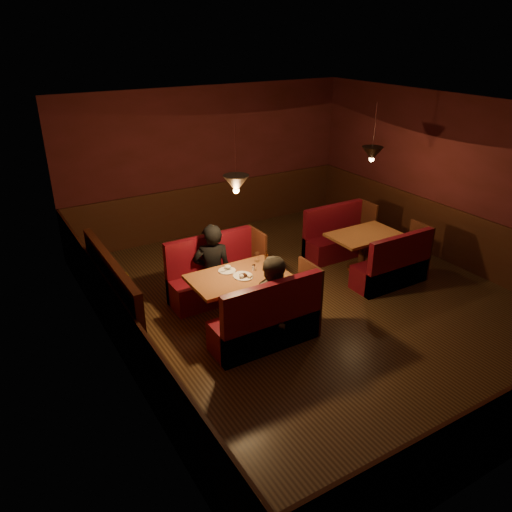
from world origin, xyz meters
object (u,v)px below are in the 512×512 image
second_bench_near (393,269)px  second_table (363,243)px  diner_a (212,253)px  main_bench_far (216,279)px  main_bench_near (268,325)px  main_table (239,285)px  diner_b (277,288)px  second_bench_far (337,240)px

second_bench_near → second_table: bearing=92.2°
second_bench_near → diner_a: diner_a is taller
main_bench_far → diner_a: diner_a is taller
main_bench_near → second_bench_near: 2.69m
diner_a → main_bench_near: bearing=113.4°
main_bench_near → diner_a: bearing=93.2°
main_bench_far → diner_a: size_ratio=0.92×
main_table → main_bench_near: 0.80m
main_table → second_table: 2.67m
main_bench_near → diner_b: size_ratio=0.94×
second_table → diner_a: size_ratio=0.74×
diner_a → second_bench_far: bearing=-152.5°
main_table → second_table: (2.65, 0.34, -0.06)m
main_bench_near → second_bench_far: (2.66, 1.82, -0.02)m
main_table → second_bench_far: 2.88m
diner_b → diner_a: bearing=92.2°
main_table → second_table: size_ratio=1.13×
main_bench_near → second_bench_far: main_bench_near is taller
diner_b → second_table: bearing=14.7°
diner_a → diner_b: diner_a is taller
main_table → second_bench_far: size_ratio=1.02×
second_table → second_bench_far: bearing=87.8°
second_bench_far → diner_a: bearing=-172.7°
main_bench_far → second_bench_far: bearing=6.1°
second_table → diner_a: bearing=172.4°
main_bench_far → diner_b: diner_b is taller
main_bench_far → second_bench_near: size_ratio=1.13×
second_bench_far → main_table: bearing=-158.6°
second_bench_near → diner_a: bearing=158.5°
second_bench_far → diner_a: size_ratio=0.82×
main_table → main_bench_far: bearing=88.8°
main_bench_far → diner_a: 0.50m
second_bench_near → main_bench_far: bearing=156.7°
main_table → second_bench_near: main_table is taller
main_bench_near → second_bench_far: size_ratio=1.13×
main_bench_far → second_bench_near: bearing=-23.3°
diner_a → diner_b: (0.25, -1.39, -0.02)m
second_bench_far → second_bench_near: (0.00, -1.43, 0.00)m
main_bench_far → second_bench_far: 2.67m
second_bench_far → diner_b: (-2.49, -1.74, 0.49)m
second_table → second_bench_far: 0.74m
main_bench_near → diner_a: (-0.08, 1.47, 0.49)m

